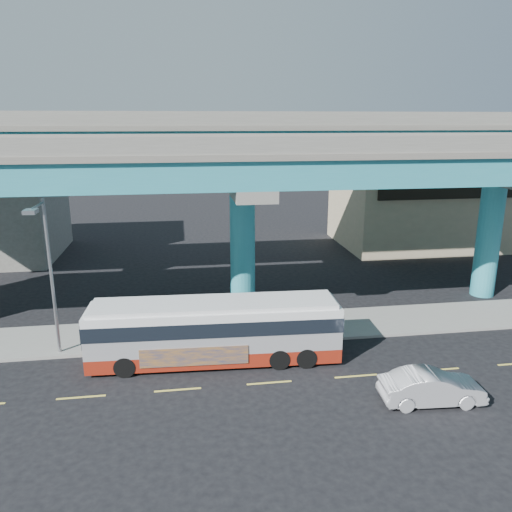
{
  "coord_description": "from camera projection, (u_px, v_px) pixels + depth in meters",
  "views": [
    {
      "loc": [
        -3.52,
        -19.74,
        11.21
      ],
      "look_at": [
        0.06,
        4.0,
        4.65
      ],
      "focal_mm": 35.0,
      "sensor_mm": 36.0,
      "label": 1
    }
  ],
  "objects": [
    {
      "name": "lane_markings",
      "position": [
        269.0,
        383.0,
        22.01
      ],
      "size": [
        58.0,
        0.12,
        0.01
      ],
      "color": "#D8C64C",
      "rests_on": "ground"
    },
    {
      "name": "building_beige",
      "position": [
        418.0,
        207.0,
        45.88
      ],
      "size": [
        14.0,
        10.23,
        7.0
      ],
      "color": "tan",
      "rests_on": "ground"
    },
    {
      "name": "street_lamp",
      "position": [
        46.0,
        258.0,
        22.82
      ],
      "size": [
        0.5,
        2.49,
        7.64
      ],
      "color": "gray",
      "rests_on": "sidewalk"
    },
    {
      "name": "stop_sign",
      "position": [
        287.0,
        308.0,
        26.08
      ],
      "size": [
        0.64,
        0.25,
        2.23
      ],
      "rotation": [
        0.0,
        0.0,
        -0.06
      ],
      "color": "gray",
      "rests_on": "sidewalk"
    },
    {
      "name": "ground",
      "position": [
        268.0,
        379.0,
        22.29
      ],
      "size": [
        120.0,
        120.0,
        0.0
      ],
      "primitive_type": "plane",
      "color": "black",
      "rests_on": "ground"
    },
    {
      "name": "transit_bus",
      "position": [
        215.0,
        329.0,
        23.59
      ],
      "size": [
        11.92,
        3.06,
        3.03
      ],
      "rotation": [
        0.0,
        0.0,
        -0.04
      ],
      "color": "maroon",
      "rests_on": "ground"
    },
    {
      "name": "viaduct",
      "position": [
        242.0,
        157.0,
        28.57
      ],
      "size": [
        52.0,
        12.4,
        11.7
      ],
      "color": "teal",
      "rests_on": "ground"
    },
    {
      "name": "sidewalk",
      "position": [
        251.0,
        329.0,
        27.52
      ],
      "size": [
        70.0,
        4.0,
        0.15
      ],
      "primitive_type": "cube",
      "color": "gray",
      "rests_on": "ground"
    },
    {
      "name": "sedan",
      "position": [
        432.0,
        387.0,
        20.31
      ],
      "size": [
        2.02,
        4.39,
        1.38
      ],
      "primitive_type": "imported",
      "rotation": [
        0.0,
        0.0,
        1.5
      ],
      "color": "#B1B1B7",
      "rests_on": "ground"
    }
  ]
}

